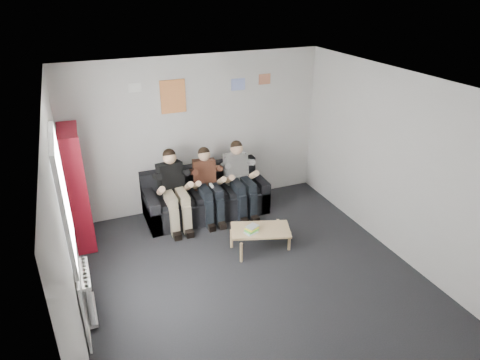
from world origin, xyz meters
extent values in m
plane|color=black|center=(0.00, 0.00, 0.00)|extent=(5.00, 5.00, 0.00)
plane|color=white|center=(0.00, 0.00, 2.70)|extent=(5.00, 5.00, 0.00)
plane|color=silver|center=(0.00, 2.50, 1.35)|extent=(4.50, 0.00, 4.50)
plane|color=silver|center=(0.00, -2.50, 1.35)|extent=(4.50, 0.00, 4.50)
plane|color=silver|center=(-2.25, 0.00, 1.35)|extent=(0.00, 5.00, 5.00)
plane|color=silver|center=(2.25, 0.00, 1.35)|extent=(0.00, 5.00, 5.00)
cube|color=black|center=(-0.04, 2.06, 0.20)|extent=(2.11, 0.86, 0.40)
cube|color=black|center=(-0.04, 2.39, 0.61)|extent=(2.11, 0.19, 0.41)
cube|color=black|center=(-1.01, 2.06, 0.29)|extent=(0.17, 0.86, 0.57)
cube|color=black|center=(0.93, 2.06, 0.29)|extent=(0.17, 0.86, 0.57)
cube|color=black|center=(-0.04, 1.98, 0.45)|extent=(1.76, 0.59, 0.10)
cube|color=maroon|center=(-2.09, 1.99, 0.93)|extent=(0.28, 0.84, 1.86)
cube|color=tan|center=(0.39, 0.71, 0.34)|extent=(0.89, 0.49, 0.04)
cylinder|color=tan|center=(-0.01, 0.51, 0.16)|extent=(0.04, 0.04, 0.32)
cylinder|color=tan|center=(0.79, 0.51, 0.16)|extent=(0.04, 0.04, 0.32)
cylinder|color=tan|center=(-0.01, 0.90, 0.16)|extent=(0.04, 0.04, 0.32)
cylinder|color=tan|center=(0.79, 0.90, 0.16)|extent=(0.04, 0.04, 0.32)
cube|color=silver|center=(0.21, 0.66, 0.36)|extent=(0.18, 0.13, 0.01)
cube|color=#57C747|center=(0.23, 0.69, 0.38)|extent=(0.18, 0.13, 0.01)
cube|color=#FDF235|center=(0.25, 0.72, 0.39)|extent=(0.18, 0.13, 0.01)
cube|color=silver|center=(0.27, 0.75, 0.40)|extent=(0.18, 0.13, 0.01)
cube|color=black|center=(-0.63, 2.11, 0.77)|extent=(0.41, 0.30, 0.57)
sphere|color=#E1B089|center=(-0.63, 2.07, 1.17)|extent=(0.22, 0.22, 0.22)
sphere|color=black|center=(-0.63, 2.08, 1.20)|extent=(0.21, 0.21, 0.21)
cube|color=gray|center=(-0.63, 1.81, 0.57)|extent=(0.37, 0.47, 0.15)
cube|color=gray|center=(-0.63, 1.58, 0.25)|extent=(0.35, 0.14, 0.50)
cube|color=black|center=(-0.63, 1.52, 0.05)|extent=(0.35, 0.26, 0.10)
cube|color=#4B2519|center=(-0.04, 2.10, 0.75)|extent=(0.38, 0.28, 0.54)
sphere|color=#E1B089|center=(-0.04, 2.07, 1.12)|extent=(0.21, 0.21, 0.21)
sphere|color=black|center=(-0.04, 2.08, 1.16)|extent=(0.20, 0.20, 0.20)
cube|color=black|center=(-0.04, 1.82, 0.56)|extent=(0.34, 0.44, 0.14)
cube|color=black|center=(-0.04, 1.61, 0.25)|extent=(0.32, 0.13, 0.50)
cube|color=black|center=(-0.04, 1.55, 0.05)|extent=(0.32, 0.25, 0.09)
cube|color=white|center=(-0.04, 1.72, 0.71)|extent=(0.04, 0.13, 0.04)
cube|color=white|center=(0.55, 2.11, 0.77)|extent=(0.40, 0.29, 0.56)
sphere|color=#E1B089|center=(0.55, 2.07, 1.15)|extent=(0.22, 0.22, 0.22)
sphere|color=black|center=(0.55, 2.08, 1.19)|extent=(0.21, 0.21, 0.21)
cube|color=black|center=(0.55, 1.81, 0.57)|extent=(0.36, 0.45, 0.15)
cube|color=black|center=(0.55, 1.59, 0.25)|extent=(0.34, 0.14, 0.50)
cube|color=black|center=(0.55, 1.53, 0.05)|extent=(0.34, 0.26, 0.10)
cylinder|color=silver|center=(-2.15, -0.08, 0.35)|extent=(0.06, 0.06, 0.60)
cylinder|color=silver|center=(-2.15, 0.00, 0.35)|extent=(0.06, 0.06, 0.60)
cylinder|color=silver|center=(-2.15, 0.08, 0.35)|extent=(0.06, 0.06, 0.60)
cylinder|color=silver|center=(-2.15, 0.16, 0.35)|extent=(0.06, 0.06, 0.60)
cylinder|color=silver|center=(-2.15, 0.24, 0.35)|extent=(0.06, 0.06, 0.60)
cylinder|color=silver|center=(-2.15, 0.32, 0.35)|extent=(0.06, 0.06, 0.60)
cylinder|color=silver|center=(-2.15, 0.40, 0.35)|extent=(0.06, 0.06, 0.60)
cylinder|color=silver|center=(-2.15, 0.48, 0.35)|extent=(0.06, 0.06, 0.60)
cube|color=silver|center=(-2.15, 0.20, 0.07)|extent=(0.10, 0.64, 0.04)
cube|color=silver|center=(-2.15, 0.20, 0.63)|extent=(0.10, 0.64, 0.04)
cube|color=white|center=(-2.23, 0.20, 1.65)|extent=(0.02, 1.00, 1.30)
cube|color=silver|center=(-2.22, 0.20, 2.33)|extent=(0.05, 1.12, 0.06)
cube|color=silver|center=(-2.22, 0.20, 0.97)|extent=(0.05, 1.12, 0.06)
cube|color=silver|center=(-2.22, 0.20, 0.45)|extent=(0.03, 1.30, 0.90)
cube|color=gold|center=(-0.40, 2.49, 2.05)|extent=(0.42, 0.01, 0.55)
cube|color=#4774F1|center=(0.75, 2.49, 2.15)|extent=(0.25, 0.01, 0.20)
cube|color=#BC3A6E|center=(1.25, 2.49, 2.20)|extent=(0.22, 0.01, 0.18)
cube|color=white|center=(-1.00, 2.49, 2.25)|extent=(0.20, 0.01, 0.14)
camera|label=1|loc=(-2.00, -4.31, 3.81)|focal=32.00mm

